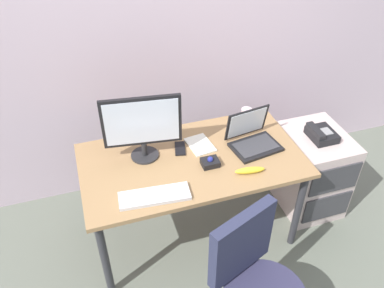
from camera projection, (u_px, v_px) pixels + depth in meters
ground_plane at (192, 230)px, 3.00m from camera, size 8.00×8.00×0.00m
back_wall at (159, 13)px, 2.68m from camera, size 6.00×0.10×2.80m
desk at (192, 167)px, 2.61m from camera, size 1.43×0.77×0.71m
file_cabinet at (311, 171)px, 3.03m from camera, size 0.42×0.53×0.66m
desk_phone at (321, 134)px, 2.79m from camera, size 0.17×0.20×0.09m
monitor_main at (142, 125)px, 2.43m from camera, size 0.49×0.18×0.44m
keyboard at (155, 196)px, 2.28m from camera, size 0.42×0.17×0.03m
laptop at (252, 138)px, 2.64m from camera, size 0.35×0.30×0.24m
trackball_mouse at (210, 162)px, 2.50m from camera, size 0.11×0.09×0.07m
coffee_mug at (247, 114)px, 2.88m from camera, size 0.09×0.08×0.09m
paper_notepad at (200, 145)px, 2.66m from camera, size 0.17×0.23×0.01m
cell_phone at (180, 148)px, 2.63m from camera, size 0.10×0.15×0.01m
banana at (250, 170)px, 2.44m from camera, size 0.19×0.07×0.04m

